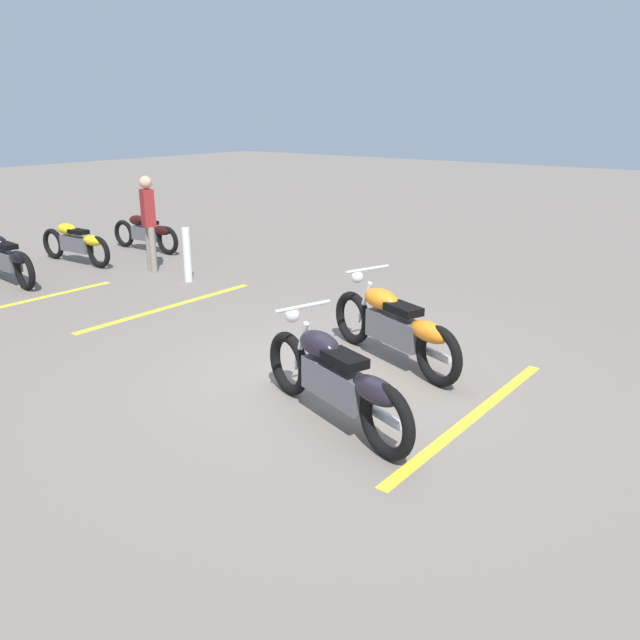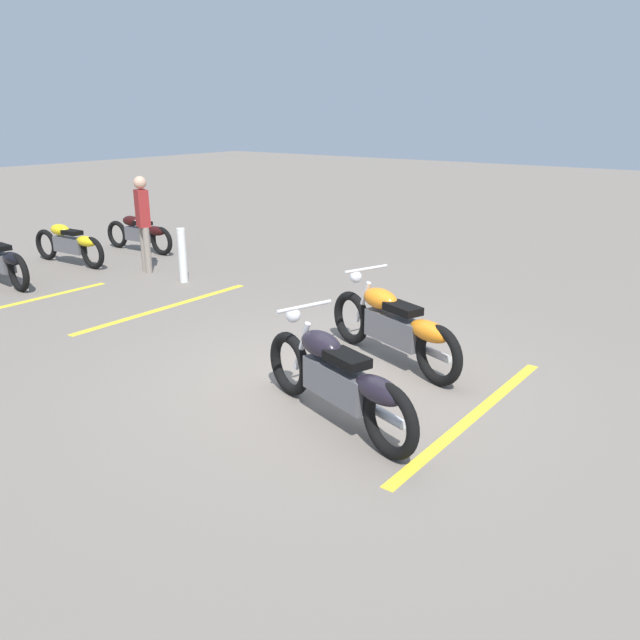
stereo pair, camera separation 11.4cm
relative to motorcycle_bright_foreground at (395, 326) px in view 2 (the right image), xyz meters
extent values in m
plane|color=slate|center=(0.34, 0.80, -0.46)|extent=(60.00, 60.00, 0.00)
torus|color=black|center=(0.79, -0.28, -0.13)|extent=(0.67, 0.33, 0.67)
torus|color=black|center=(-0.68, 0.25, -0.13)|extent=(0.67, 0.33, 0.67)
cube|color=#59595E|center=(0.01, 0.00, -0.04)|extent=(0.87, 0.49, 0.32)
ellipsoid|color=orange|center=(0.26, -0.09, 0.26)|extent=(0.58, 0.44, 0.24)
ellipsoid|color=orange|center=(-0.53, 0.19, 0.10)|extent=(0.61, 0.41, 0.22)
cube|color=black|center=(-0.11, 0.04, 0.24)|extent=(0.50, 0.37, 0.09)
cylinder|color=silver|center=(0.57, -0.20, 0.13)|extent=(0.27, 0.14, 0.56)
cylinder|color=silver|center=(0.53, -0.18, 0.56)|extent=(0.24, 0.60, 0.04)
sphere|color=silver|center=(0.71, -0.25, 0.42)|extent=(0.15, 0.15, 0.15)
cylinder|color=silver|center=(-0.42, 0.00, -0.20)|extent=(0.69, 0.32, 0.09)
torus|color=black|center=(0.45, 1.37, -0.13)|extent=(0.67, 0.31, 0.67)
torus|color=black|center=(-1.03, 1.86, -0.13)|extent=(0.67, 0.31, 0.67)
cube|color=#59595E|center=(-0.34, 1.63, -0.04)|extent=(0.87, 0.47, 0.32)
ellipsoid|color=black|center=(-0.08, 1.55, 0.26)|extent=(0.58, 0.43, 0.24)
ellipsoid|color=black|center=(-0.88, 1.81, 0.10)|extent=(0.61, 0.40, 0.22)
cube|color=black|center=(-0.46, 1.67, 0.24)|extent=(0.49, 0.37, 0.09)
cylinder|color=silver|center=(0.23, 1.44, 0.13)|extent=(0.27, 0.14, 0.56)
cylinder|color=silver|center=(0.18, 1.46, 0.56)|extent=(0.23, 0.60, 0.04)
sphere|color=silver|center=(0.37, 1.40, 0.42)|extent=(0.15, 0.15, 0.15)
cylinder|color=silver|center=(-0.76, 1.63, -0.20)|extent=(0.69, 0.31, 0.09)
torus|color=black|center=(8.12, -2.22, -0.17)|extent=(0.59, 0.12, 0.58)
torus|color=black|center=(6.77, -2.29, -0.17)|extent=(0.59, 0.12, 0.58)
cube|color=#59595E|center=(7.40, -2.26, -0.10)|extent=(0.74, 0.23, 0.28)
ellipsoid|color=black|center=(7.64, -2.25, 0.16)|extent=(0.46, 0.27, 0.21)
ellipsoid|color=black|center=(6.91, -2.28, 0.02)|extent=(0.50, 0.23, 0.19)
cube|color=black|center=(7.29, -2.27, 0.15)|extent=(0.39, 0.23, 0.08)
torus|color=black|center=(8.27, -0.66, -0.16)|extent=(0.61, 0.13, 0.60)
torus|color=black|center=(6.87, -0.74, -0.16)|extent=(0.61, 0.13, 0.60)
cube|color=#59595E|center=(7.53, -0.71, -0.08)|extent=(0.77, 0.24, 0.29)
ellipsoid|color=yellow|center=(7.77, -0.69, 0.19)|extent=(0.48, 0.28, 0.22)
ellipsoid|color=yellow|center=(7.01, -0.73, 0.04)|extent=(0.52, 0.24, 0.20)
cube|color=black|center=(7.41, -0.71, 0.17)|extent=(0.41, 0.24, 0.08)
torus|color=black|center=(6.48, 0.91, -0.15)|extent=(0.64, 0.16, 0.63)
ellipsoid|color=black|center=(6.63, 0.90, 0.07)|extent=(0.54, 0.27, 0.21)
cube|color=black|center=(7.04, 0.87, 0.20)|extent=(0.43, 0.26, 0.08)
cylinder|color=gray|center=(5.95, -1.20, -0.05)|extent=(0.12, 0.12, 0.83)
cylinder|color=gray|center=(5.79, -1.15, -0.05)|extent=(0.12, 0.12, 0.83)
cube|color=maroon|center=(5.87, -1.18, 0.70)|extent=(0.29, 0.26, 0.66)
sphere|color=tan|center=(5.87, -1.18, 1.15)|extent=(0.23, 0.23, 0.23)
cylinder|color=white|center=(4.79, -1.09, 0.00)|extent=(0.14, 0.14, 0.93)
cube|color=yellow|center=(-1.31, 0.71, -0.46)|extent=(0.19, 3.20, 0.01)
cube|color=yellow|center=(3.86, 0.10, -0.46)|extent=(0.19, 3.20, 0.01)
cube|color=yellow|center=(5.87, 1.40, -0.46)|extent=(0.19, 3.20, 0.01)
camera|label=1|loc=(-3.49, 6.00, 2.35)|focal=35.67mm
camera|label=2|loc=(-3.40, 6.07, 2.35)|focal=35.67mm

